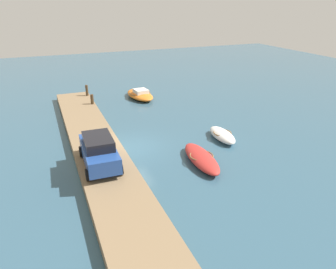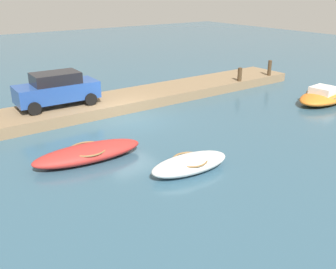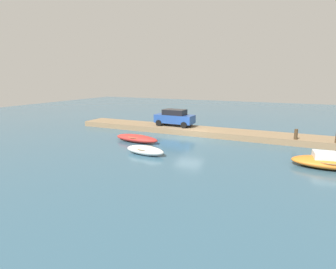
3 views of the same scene
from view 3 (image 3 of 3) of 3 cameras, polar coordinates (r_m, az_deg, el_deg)
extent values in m
plane|color=#33566B|center=(24.70, 4.64, -0.80)|extent=(84.00, 84.00, 0.00)
cube|color=#846B4C|center=(26.75, 6.36, 0.79)|extent=(26.64, 3.03, 0.56)
ellipsoid|color=#B72D28|center=(23.29, -6.83, -0.84)|extent=(4.39, 1.75, 0.64)
torus|color=olive|center=(23.25, -6.84, -0.42)|extent=(1.58, 1.58, 0.07)
ellipsoid|color=orange|center=(19.45, 31.59, -5.19)|extent=(4.56, 2.48, 0.68)
torus|color=olive|center=(19.40, 31.66, -4.66)|extent=(2.32, 2.32, 0.07)
cube|color=silver|center=(19.28, 30.94, -3.96)|extent=(1.44, 1.37, 0.43)
ellipsoid|color=white|center=(19.46, -5.00, -3.41)|extent=(3.22, 1.47, 0.64)
torus|color=olive|center=(19.42, -5.01, -2.91)|extent=(1.39, 1.39, 0.07)
cylinder|color=#47331E|center=(24.05, 26.03, 0.04)|extent=(0.27, 0.27, 0.87)
cube|color=#234793|center=(27.79, 1.43, 3.44)|extent=(4.16, 1.81, 0.86)
cube|color=black|center=(27.69, 1.44, 4.89)|extent=(2.34, 1.56, 0.55)
cylinder|color=black|center=(27.75, -2.02, 2.53)|extent=(0.65, 0.24, 0.64)
cylinder|color=black|center=(29.24, -0.43, 3.03)|extent=(0.65, 0.24, 0.64)
cylinder|color=black|center=(26.51, 3.47, 2.06)|extent=(0.65, 0.24, 0.64)
cylinder|color=black|center=(28.07, 4.83, 2.60)|extent=(0.65, 0.24, 0.64)
camera|label=1|loc=(38.80, -20.28, 16.92)|focal=33.76mm
camera|label=2|loc=(18.50, -44.91, 11.13)|focal=40.24mm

